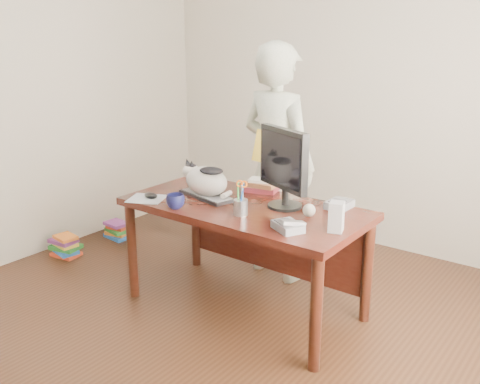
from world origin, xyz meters
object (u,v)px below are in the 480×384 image
Objects in this scene: book_stack at (262,186)px; cat at (205,179)px; book_pile_a at (65,246)px; monitor at (283,164)px; phone at (288,226)px; keyboard at (207,195)px; person at (277,163)px; desk at (251,223)px; calculator at (339,204)px; mouse at (151,195)px; pen_cup at (241,205)px; baseball at (309,210)px; book_pile_b at (118,230)px; coffee_mug at (175,201)px; speaker at (336,217)px.

cat is at bearing -136.16° from book_stack.
cat reaches higher than book_pile_a.
monitor is 2.35× the size of phone.
person is at bearing 87.45° from keyboard.
desk is 0.33m from book_stack.
desk is 3.10× the size of monitor.
keyboard is 2.51× the size of calculator.
mouse is (-0.26, -0.26, -0.10)m from cat.
pen_cup reaches higher than desk.
desk is at bearing 9.03° from book_pile_a.
phone is at bearing -1.77° from cat.
baseball is 0.30× the size of book_pile_a.
book_pile_b is at bearing -164.02° from monitor.
coffee_mug is 0.69m from book_stack.
speaker is 0.65× the size of book_stack.
keyboard reaches higher than book_pile_a.
mouse is 1.09m from baseball.
calculator is at bearing 34.57° from keyboard.
baseball is 0.44× the size of calculator.
cat reaches higher than coffee_mug.
phone is (0.79, -0.21, 0.01)m from keyboard.
phone reaches higher than calculator.
person reaches higher than book_pile_a.
book_pile_a is at bearing -165.84° from calculator.
person reaches higher than speaker.
keyboard is 0.82m from phone.
mouse reaches higher than book_pile_b.
baseball is at bearing -104.93° from calculator.
book_stack is (0.22, 0.35, 0.03)m from keyboard.
book_pile_a is at bearing 151.55° from mouse.
coffee_mug is 1.72m from book_pile_b.
desk is at bearing 52.49° from coffee_mug.
baseball reaches higher than keyboard.
coffee_mug is at bearing -144.83° from phone.
cat is 1.58× the size of book_pile_a.
book_pile_a is at bearing -148.09° from monitor.
speaker is at bearing 61.88° from phone.
phone is 1.04m from person.
desk is at bearing -150.76° from monitor.
baseball is 2.33m from book_pile_a.
pen_cup reaches higher than book_pile_a.
monitor is 2.00× the size of book_pile_b.
speaker is 0.90m from book_stack.
book_pile_b is (-1.41, 0.37, -0.69)m from keyboard.
baseball is 2.31m from book_pile_b.
mouse is 0.71× the size of speaker.
calculator reaches higher than mouse.
mouse is 1.47m from book_pile_b.
desk is at bearing -82.65° from book_stack.
phone is 2.38m from book_pile_b.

